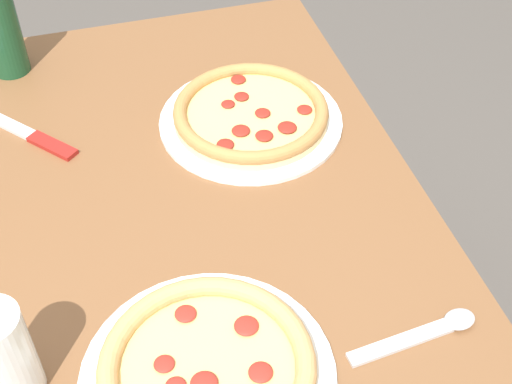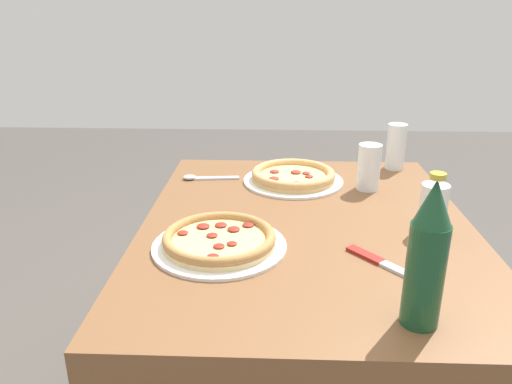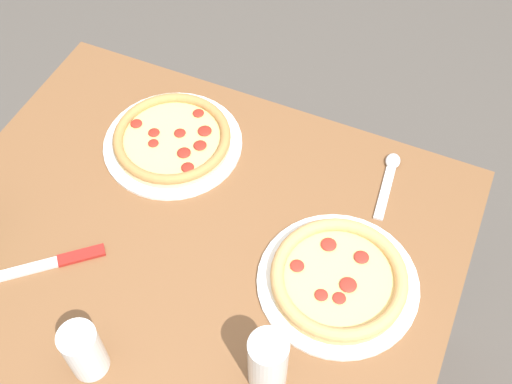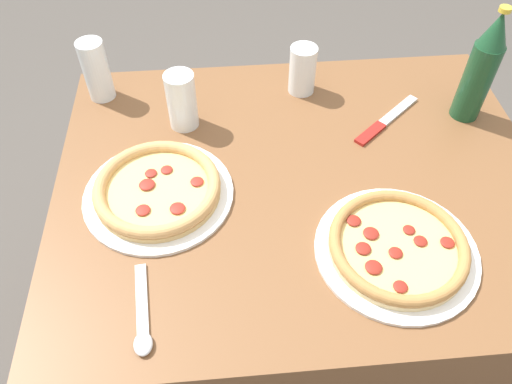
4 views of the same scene
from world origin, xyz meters
name	(u,v)px [view 2 (image 2 of 4)]	position (x,y,z in m)	size (l,w,h in m)	color
table	(302,341)	(0.00, 0.00, 0.37)	(1.05, 0.84, 0.74)	brown
pizza_margherita	(219,240)	(0.15, -0.21, 0.76)	(0.31, 0.31, 0.04)	white
pizza_veggie	(293,176)	(-0.30, -0.03, 0.76)	(0.31, 0.31, 0.04)	white
glass_red_wine	(433,210)	(0.04, 0.30, 0.80)	(0.07, 0.07, 0.12)	white
glass_cola	(396,148)	(-0.46, 0.32, 0.81)	(0.06, 0.06, 0.15)	white
glass_lemonade	(369,168)	(-0.25, 0.20, 0.80)	(0.07, 0.07, 0.14)	white
beer_bottle	(427,256)	(0.42, 0.17, 0.87)	(0.07, 0.07, 0.28)	#194728
knife	(386,265)	(0.22, 0.16, 0.74)	(0.19, 0.17, 0.01)	maroon
spoon	(202,178)	(-0.32, -0.31, 0.74)	(0.04, 0.18, 0.01)	silver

